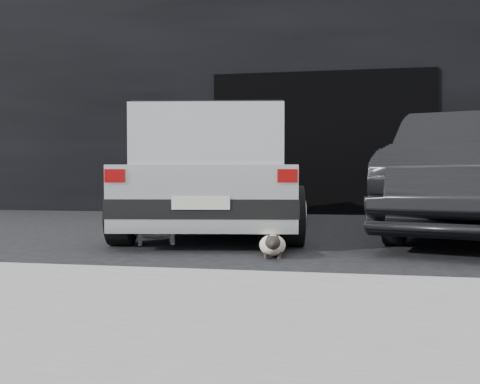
% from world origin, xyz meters
% --- Properties ---
extents(ground, '(80.00, 80.00, 0.00)m').
position_xyz_m(ground, '(0.00, 0.00, 0.00)').
color(ground, black).
rests_on(ground, ground).
extents(building_facade, '(34.00, 4.00, 5.00)m').
position_xyz_m(building_facade, '(1.00, 6.00, 2.50)').
color(building_facade, black).
rests_on(building_facade, ground).
extents(garage_opening, '(4.00, 0.10, 2.60)m').
position_xyz_m(garage_opening, '(1.00, 3.99, 1.30)').
color(garage_opening, black).
rests_on(garage_opening, ground).
extents(curb, '(18.00, 0.25, 0.12)m').
position_xyz_m(curb, '(1.00, -2.60, 0.06)').
color(curb, gray).
rests_on(curb, ground).
extents(sidewalk, '(18.00, 2.20, 0.11)m').
position_xyz_m(sidewalk, '(1.00, -3.80, 0.06)').
color(sidewalk, gray).
rests_on(sidewalk, ground).
extents(silver_hatchback, '(2.49, 4.30, 1.50)m').
position_xyz_m(silver_hatchback, '(-0.25, 0.81, 0.82)').
color(silver_hatchback, silver).
rests_on(silver_hatchback, ground).
extents(second_car, '(2.78, 4.84, 1.51)m').
position_xyz_m(second_car, '(2.90, 0.92, 0.75)').
color(second_car, black).
rests_on(second_car, ground).
extents(cat_siamese, '(0.30, 0.70, 0.24)m').
position_xyz_m(cat_siamese, '(0.71, -1.14, 0.11)').
color(cat_siamese, beige).
rests_on(cat_siamese, ground).
extents(cat_white, '(0.80, 0.47, 0.40)m').
position_xyz_m(cat_white, '(-0.56, -0.48, 0.19)').
color(cat_white, silver).
rests_on(cat_white, ground).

